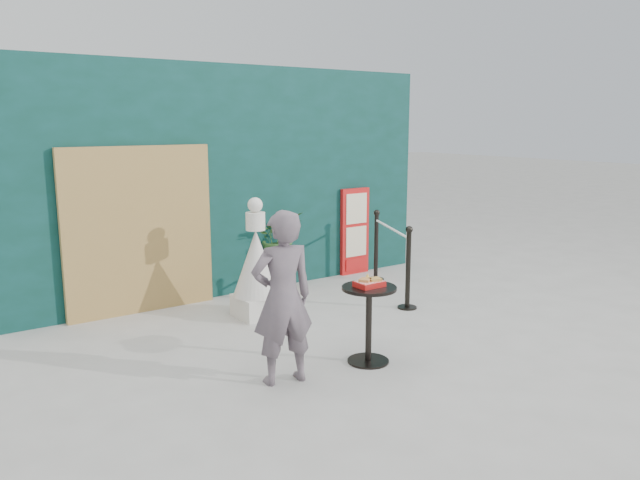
% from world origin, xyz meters
% --- Properties ---
extents(ground, '(60.00, 60.00, 0.00)m').
position_xyz_m(ground, '(0.00, 0.00, 0.00)').
color(ground, '#ADAAA5').
rests_on(ground, ground).
extents(back_wall, '(6.00, 0.30, 3.00)m').
position_xyz_m(back_wall, '(0.00, 3.15, 1.50)').
color(back_wall, '#0B322B').
rests_on(back_wall, ground).
extents(bamboo_fence, '(1.80, 0.08, 2.00)m').
position_xyz_m(bamboo_fence, '(-1.40, 2.94, 1.00)').
color(bamboo_fence, tan).
rests_on(bamboo_fence, ground).
extents(woman, '(0.62, 0.46, 1.54)m').
position_xyz_m(woman, '(-1.13, 0.18, 0.77)').
color(woman, '#675860').
rests_on(woman, ground).
extents(menu_board, '(0.50, 0.07, 1.30)m').
position_xyz_m(menu_board, '(1.90, 2.95, 0.65)').
color(menu_board, red).
rests_on(menu_board, ground).
extents(statue, '(0.55, 0.55, 1.42)m').
position_xyz_m(statue, '(-0.37, 1.96, 0.58)').
color(statue, silver).
rests_on(statue, ground).
extents(cafe_table, '(0.52, 0.52, 0.75)m').
position_xyz_m(cafe_table, '(-0.22, 0.09, 0.50)').
color(cafe_table, black).
rests_on(cafe_table, ground).
extents(food_basket, '(0.26, 0.19, 0.11)m').
position_xyz_m(food_basket, '(-0.22, 0.10, 0.79)').
color(food_basket, '#B71613').
rests_on(food_basket, cafe_table).
extents(planter, '(0.64, 0.55, 1.08)m').
position_xyz_m(planter, '(0.49, 2.87, 0.63)').
color(planter, brown).
rests_on(planter, ground).
extents(stanchion_barrier, '(0.84, 1.54, 1.03)m').
position_xyz_m(stanchion_barrier, '(1.60, 1.82, 0.49)').
color(stanchion_barrier, black).
rests_on(stanchion_barrier, ground).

